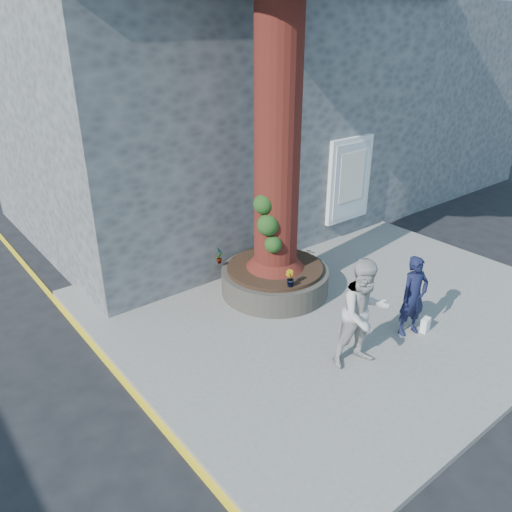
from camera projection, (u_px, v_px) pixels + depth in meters
ground at (312, 352)px, 9.06m from camera, size 120.00×120.00×0.00m
pavement at (330, 301)px, 10.59m from camera, size 9.00×8.00×0.12m
yellow_line at (133, 393)px, 8.05m from camera, size 0.10×30.00×0.01m
stone_shop at (203, 110)px, 14.21m from camera, size 10.30×8.30×6.30m
neighbour_shop at (382, 93)px, 18.79m from camera, size 6.00×8.00×6.00m
planter at (275, 279)px, 10.75m from camera, size 2.30×2.30×0.60m
man at (414, 296)px, 9.09m from camera, size 0.64×0.50×1.56m
woman at (364, 314)px, 8.19m from camera, size 1.12×0.98×1.94m
shopping_bag at (425, 325)px, 9.40m from camera, size 0.22×0.16×0.28m
plant_a at (219, 255)px, 10.66m from camera, size 0.23×0.24×0.38m
plant_b at (290, 278)px, 9.74m from camera, size 0.20×0.21×0.34m
plant_c at (261, 243)px, 11.31m from camera, size 0.24×0.24×0.34m
plant_d at (279, 237)px, 11.63m from camera, size 0.37×0.38×0.32m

